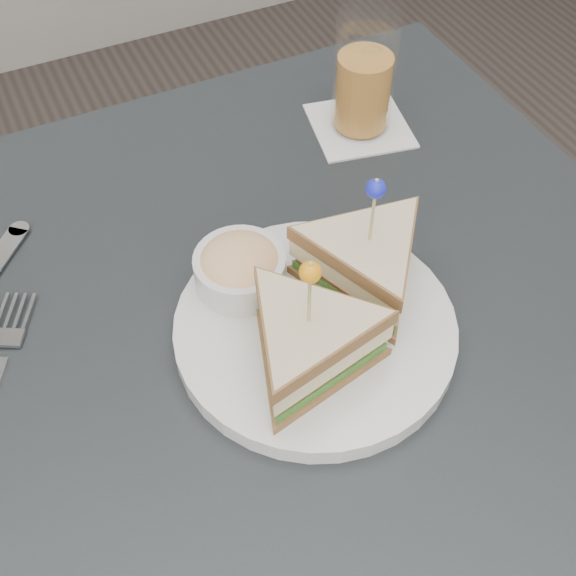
{
  "coord_description": "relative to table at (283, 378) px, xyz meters",
  "views": [
    {
      "loc": [
        -0.16,
        -0.35,
        1.29
      ],
      "look_at": [
        0.01,
        0.01,
        0.8
      ],
      "focal_mm": 45.0,
      "sensor_mm": 36.0,
      "label": 1
    }
  ],
  "objects": [
    {
      "name": "table",
      "position": [
        0.0,
        0.0,
        0.0
      ],
      "size": [
        0.8,
        0.8,
        0.75
      ],
      "color": "black",
      "rests_on": "ground"
    },
    {
      "name": "plate_meal",
      "position": [
        0.03,
        -0.01,
        0.12
      ],
      "size": [
        0.32,
        0.32,
        0.15
      ],
      "rotation": [
        0.0,
        0.0,
        -0.31
      ],
      "color": "silver",
      "rests_on": "table"
    },
    {
      "name": "drink_set",
      "position": [
        0.21,
        0.23,
        0.14
      ],
      "size": [
        0.13,
        0.13,
        0.14
      ],
      "rotation": [
        0.0,
        0.0,
        -0.19
      ],
      "color": "silver",
      "rests_on": "table"
    }
  ]
}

